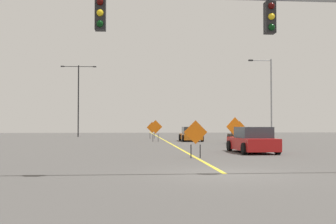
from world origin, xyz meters
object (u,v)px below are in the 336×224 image
(traffic_signal_assembly, at_px, (116,25))
(construction_sign_left_lane, at_px, (235,128))
(construction_sign_right_shoulder, at_px, (156,128))
(car_red_near, at_px, (252,141))
(construction_sign_right_lane, at_px, (152,128))
(car_black_passing, at_px, (244,136))
(street_lamp_far_left, at_px, (78,94))
(construction_sign_median_near, at_px, (196,134))
(street_lamp_near_right, at_px, (269,95))
(construction_sign_median_far, at_px, (240,129))
(car_orange_approaching, at_px, (191,135))

(traffic_signal_assembly, height_order, construction_sign_left_lane, traffic_signal_assembly)
(construction_sign_right_shoulder, distance_m, car_red_near, 15.82)
(construction_sign_right_lane, bearing_deg, car_black_passing, -61.00)
(street_lamp_far_left, distance_m, construction_sign_median_near, 35.90)
(construction_sign_right_shoulder, bearing_deg, construction_sign_right_lane, 90.03)
(street_lamp_near_right, relative_size, car_black_passing, 2.02)
(street_lamp_near_right, bearing_deg, car_red_near, -111.58)
(construction_sign_median_near, bearing_deg, street_lamp_near_right, 62.92)
(construction_sign_median_far, xyz_separation_m, car_orange_approaching, (-4.43, 1.33, -0.59))
(car_orange_approaching, bearing_deg, construction_sign_median_far, -16.75)
(street_lamp_near_right, distance_m, construction_sign_right_lane, 13.32)
(street_lamp_far_left, relative_size, car_black_passing, 2.26)
(construction_sign_median_far, distance_m, car_black_passing, 4.70)
(street_lamp_far_left, relative_size, construction_sign_right_lane, 4.92)
(construction_sign_median_near, distance_m, car_black_passing, 14.81)
(construction_sign_median_near, height_order, car_black_passing, construction_sign_median_near)
(construction_sign_median_far, height_order, car_red_near, construction_sign_median_far)
(street_lamp_near_right, bearing_deg, traffic_signal_assembly, -117.59)
(street_lamp_far_left, xyz_separation_m, construction_sign_left_lane, (14.53, -24.92, -4.16))
(street_lamp_far_left, relative_size, construction_sign_left_lane, 4.37)
(construction_sign_left_lane, distance_m, construction_sign_median_near, 10.11)
(car_red_near, bearing_deg, car_black_passing, 77.52)
(car_orange_approaching, bearing_deg, construction_sign_right_shoulder, -164.13)
(construction_sign_median_near, bearing_deg, car_orange_approaching, 82.87)
(street_lamp_near_right, height_order, construction_sign_median_near, street_lamp_near_right)
(construction_sign_right_shoulder, bearing_deg, construction_sign_median_near, -86.83)
(construction_sign_right_lane, distance_m, construction_sign_right_shoulder, 7.77)
(street_lamp_near_right, height_order, car_orange_approaching, street_lamp_near_right)
(street_lamp_near_right, bearing_deg, street_lamp_far_left, 148.15)
(car_orange_approaching, height_order, car_red_near, car_red_near)
(construction_sign_median_near, bearing_deg, car_black_passing, 66.01)
(car_red_near, bearing_deg, construction_sign_median_near, -138.03)
(construction_sign_median_near, relative_size, car_black_passing, 0.44)
(construction_sign_median_near, relative_size, car_red_near, 0.42)
(street_lamp_near_right, height_order, construction_sign_right_shoulder, street_lamp_near_right)
(car_orange_approaching, distance_m, car_red_near, 16.11)
(street_lamp_far_left, distance_m, construction_sign_median_far, 23.86)
(car_black_passing, bearing_deg, car_orange_approaching, 121.18)
(car_red_near, bearing_deg, street_lamp_far_left, 114.66)
(street_lamp_far_left, bearing_deg, construction_sign_median_far, -42.95)
(construction_sign_median_near, bearing_deg, street_lamp_far_left, 106.84)
(construction_sign_median_far, height_order, construction_sign_right_shoulder, construction_sign_right_shoulder)
(construction_sign_median_near, xyz_separation_m, car_black_passing, (6.02, 13.52, -0.51))
(construction_sign_median_far, bearing_deg, street_lamp_far_left, 137.05)
(construction_sign_right_lane, distance_m, car_red_near, 23.34)
(construction_sign_left_lane, bearing_deg, traffic_signal_assembly, -116.55)
(construction_sign_median_far, relative_size, construction_sign_left_lane, 0.91)
(street_lamp_near_right, xyz_separation_m, construction_sign_median_far, (-3.89, -2.90, -3.40))
(construction_sign_left_lane, xyz_separation_m, construction_sign_right_lane, (-5.24, 17.04, -0.16))
(street_lamp_near_right, bearing_deg, construction_sign_median_far, -143.22)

